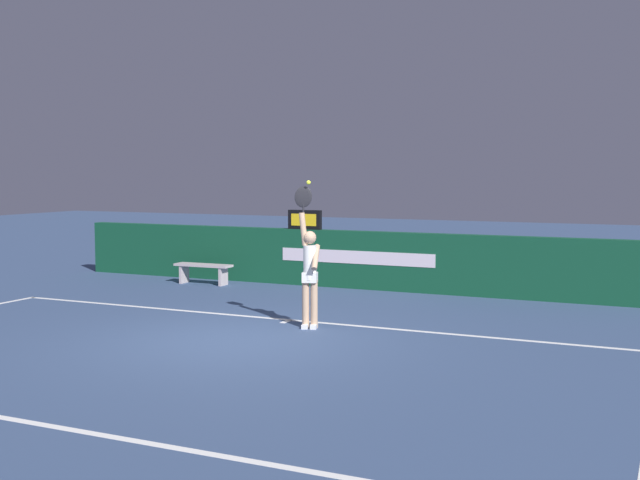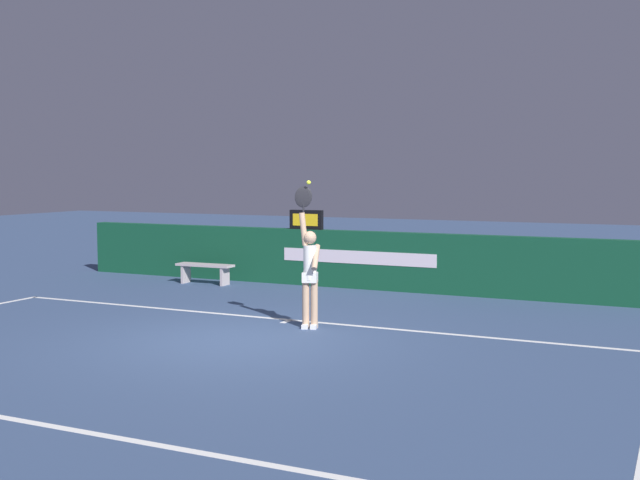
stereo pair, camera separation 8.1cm
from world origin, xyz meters
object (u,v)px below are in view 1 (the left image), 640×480
Objects in this scene: speed_display at (305,220)px; courtside_bench_near at (203,269)px; tennis_ball at (309,182)px; tennis_player at (310,270)px.

courtside_bench_near is (-2.10, -0.87, -1.11)m from speed_display.
courtside_bench_near is at bearing 140.43° from tennis_ball.
tennis_player is at bearing 103.77° from tennis_ball.
tennis_ball is (0.01, -0.06, 1.40)m from tennis_player.
speed_display is 0.58× the size of courtside_bench_near.
speed_display is at bearing 116.55° from tennis_ball.
speed_display reaches higher than courtside_bench_near.
tennis_player is 1.70× the size of courtside_bench_near.
courtside_bench_near is at bearing 140.80° from tennis_player.
tennis_player reaches higher than courtside_bench_near.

